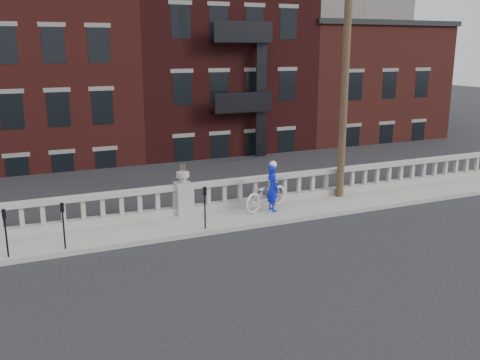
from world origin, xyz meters
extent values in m
plane|color=black|center=(0.00, 0.00, 0.00)|extent=(120.00, 120.00, 0.00)
cube|color=#9C9990|center=(0.00, 3.00, 0.07)|extent=(32.00, 2.20, 0.15)
cube|color=#9C9990|center=(0.00, 3.95, 0.28)|extent=(28.00, 0.34, 0.25)
cube|color=#9C9990|center=(0.00, 3.95, 1.10)|extent=(28.00, 0.34, 0.16)
cube|color=#9C9990|center=(0.00, 3.95, 0.70)|extent=(0.55, 0.55, 1.10)
cylinder|color=#9C9990|center=(0.00, 3.95, 1.35)|extent=(0.24, 0.24, 0.20)
cylinder|color=#9C9990|center=(0.00, 3.95, 1.53)|extent=(0.44, 0.44, 0.18)
cube|color=#605E59|center=(0.00, 4.30, -2.42)|extent=(36.00, 0.50, 5.15)
cube|color=black|center=(0.00, 25.95, -5.25)|extent=(80.00, 44.00, 0.50)
cube|color=#595651|center=(-2.00, 8.45, -3.00)|extent=(16.00, 7.00, 4.00)
cube|color=#595651|center=(22.00, 32.95, 4.00)|extent=(14.00, 14.00, 18.00)
cube|color=#4B1915|center=(-4.00, 19.95, 2.00)|extent=(10.00, 14.00, 14.00)
cube|color=#340E0E|center=(6.00, 19.95, 2.75)|extent=(10.00, 14.00, 15.50)
cube|color=#56201A|center=(16.00, 19.95, 1.00)|extent=(10.00, 14.00, 12.00)
cube|color=black|center=(16.00, 19.95, 7.15)|extent=(10.30, 14.30, 0.30)
cylinder|color=#422D1E|center=(6.20, 3.60, 5.15)|extent=(0.28, 0.28, 10.00)
cylinder|color=black|center=(-5.64, 2.15, 0.70)|extent=(0.05, 0.05, 1.10)
cube|color=black|center=(-5.64, 2.15, 1.38)|extent=(0.10, 0.08, 0.26)
cube|color=black|center=(-5.64, 2.10, 1.42)|extent=(0.06, 0.01, 0.08)
cylinder|color=black|center=(-4.14, 2.15, 0.70)|extent=(0.05, 0.05, 1.10)
cube|color=black|center=(-4.14, 2.15, 1.38)|extent=(0.10, 0.08, 0.26)
cube|color=black|center=(-4.14, 2.10, 1.42)|extent=(0.06, 0.01, 0.08)
cylinder|color=black|center=(0.12, 2.15, 0.70)|extent=(0.05, 0.05, 1.10)
cube|color=black|center=(0.12, 2.15, 1.38)|extent=(0.10, 0.08, 0.26)
cube|color=black|center=(0.12, 2.10, 1.42)|extent=(0.06, 0.01, 0.08)
imported|color=silver|center=(2.85, 3.29, 0.71)|extent=(2.24, 1.53, 1.11)
imported|color=#0D1EC6|center=(2.96, 3.00, 0.99)|extent=(0.41, 0.62, 1.68)
camera|label=1|loc=(-5.45, -12.96, 5.73)|focal=40.00mm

